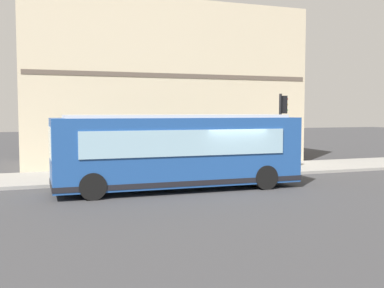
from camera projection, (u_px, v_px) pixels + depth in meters
ground at (229, 188)px, 19.21m from camera, size 120.00×120.00×0.00m
sidewalk_curb at (190, 172)px, 23.74m from camera, size 4.46×40.00×0.15m
building_corner at (158, 88)px, 29.09m from camera, size 7.69×16.52×9.41m
city_bus_nearside at (178, 152)px, 18.82m from camera, size 2.70×10.07×3.07m
traffic_light_near_corner at (282, 117)px, 23.43m from camera, size 0.32×0.49×3.95m
fire_hydrant at (252, 162)px, 24.44m from camera, size 0.35×0.35×0.74m
pedestrian_near_building_entrance at (225, 152)px, 24.25m from camera, size 0.32×0.32×1.61m
pedestrian_by_light_pole at (163, 150)px, 24.28m from camera, size 0.32×0.32×1.81m
pedestrian_walking_along_curb at (87, 158)px, 21.59m from camera, size 0.32×0.32×1.56m
pedestrian_near_hydrant at (277, 151)px, 24.89m from camera, size 0.32×0.32×1.62m
newspaper_vending_box at (194, 159)px, 25.48m from camera, size 0.44×0.42×0.90m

